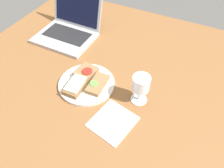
{
  "coord_description": "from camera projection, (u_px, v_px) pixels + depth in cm",
  "views": [
    {
      "loc": [
        31.82,
        -52.98,
        73.33
      ],
      "look_at": [
        4.89,
        0.55,
        8.0
      ],
      "focal_mm": 35.0,
      "sensor_mm": 36.0,
      "label": 1
    }
  ],
  "objects": [
    {
      "name": "laptop",
      "position": [
        69.0,
        29.0,
        1.17
      ],
      "size": [
        30.05,
        28.81,
        20.67
      ],
      "color": "#ADAFB5",
      "rests_on": "wooden_table"
    },
    {
      "name": "wooden_table",
      "position": [
        101.0,
        91.0,
        0.95
      ],
      "size": [
        140.0,
        140.0,
        3.0
      ],
      "primitive_type": "cube",
      "color": "brown",
      "rests_on": "ground"
    },
    {
      "name": "wine_glass",
      "position": [
        141.0,
        85.0,
        0.83
      ],
      "size": [
        6.96,
        6.96,
        12.92
      ],
      "color": "white",
      "rests_on": "wooden_table"
    },
    {
      "name": "napkin",
      "position": [
        113.0,
        122.0,
        0.82
      ],
      "size": [
        17.38,
        18.18,
        0.4
      ],
      "primitive_type": "cube",
      "rotation": [
        0.0,
        0.0,
        -0.2
      ],
      "color": "white",
      "rests_on": "wooden_table"
    },
    {
      "name": "sandwich_with_cheese",
      "position": [
        76.0,
        86.0,
        0.91
      ],
      "size": [
        7.08,
        11.66,
        3.05
      ],
      "color": "brown",
      "rests_on": "plate"
    },
    {
      "name": "sandwich_with_tomato",
      "position": [
        86.0,
        72.0,
        0.97
      ],
      "size": [
        8.71,
        9.89,
        3.12
      ],
      "color": "#937047",
      "rests_on": "plate"
    },
    {
      "name": "plate",
      "position": [
        87.0,
        84.0,
        0.95
      ],
      "size": [
        24.3,
        24.3,
        1.33
      ],
      "primitive_type": "cylinder",
      "color": "silver",
      "rests_on": "wooden_table"
    },
    {
      "name": "sandwich_with_cucumber",
      "position": [
        97.0,
        85.0,
        0.92
      ],
      "size": [
        6.8,
        12.26,
        2.33
      ],
      "color": "#937047",
      "rests_on": "plate"
    }
  ]
}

